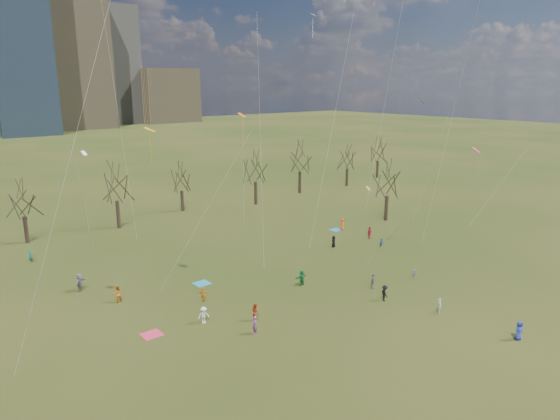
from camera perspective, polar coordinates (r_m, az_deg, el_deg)
ground at (r=48.13m, az=9.34°, el=-10.85°), size 500.00×500.00×0.00m
bare_tree_row at (r=74.71m, az=-12.53°, el=2.99°), size 113.04×29.80×9.50m
blanket_teal at (r=53.22m, az=-8.90°, el=-8.29°), size 1.60×1.50×0.03m
blanket_navy at (r=71.59m, az=6.42°, el=-2.27°), size 1.60×1.50×0.03m
blanket_crimson at (r=44.00m, az=-14.45°, el=-13.63°), size 1.60×1.50×0.03m
person_0 at (r=45.91m, az=25.64°, el=-12.32°), size 0.88×0.66×1.62m
person_1 at (r=48.25m, az=17.78°, el=-10.39°), size 0.60×0.60×1.40m
person_2 at (r=44.71m, az=-2.81°, el=-11.54°), size 0.77×0.91×1.63m
person_3 at (r=55.73m, az=15.12°, el=-7.02°), size 0.66×0.77×1.03m
person_4 at (r=48.69m, az=-8.77°, el=-9.56°), size 0.92×0.79×1.48m
person_5 at (r=51.92m, az=2.49°, el=-7.73°), size 1.56×0.52×1.67m
person_6 at (r=63.97m, az=6.16°, el=-3.59°), size 0.87×0.76×1.50m
person_7 at (r=42.50m, az=-2.92°, el=-13.02°), size 0.48×0.64×1.59m
person_8 at (r=65.21m, az=11.53°, el=-3.65°), size 0.67×0.65×1.08m
person_9 at (r=44.70m, az=-8.72°, el=-11.79°), size 1.09×0.77×1.53m
person_10 at (r=68.03m, az=10.18°, el=-2.57°), size 1.05×0.65×1.68m
person_11 at (r=54.33m, az=-21.90°, el=-7.69°), size 1.64×1.52×1.83m
person_12 at (r=71.39m, az=7.14°, el=-1.63°), size 0.87×1.00×1.72m
person_13 at (r=65.16m, az=-26.62°, el=-4.72°), size 0.64×0.67×1.54m
person_14 at (r=50.52m, az=-18.10°, el=-9.09°), size 0.83×0.64×1.70m
person_15 at (r=49.39m, az=11.87°, el=-9.28°), size 0.98×1.18×1.59m
person_16 at (r=51.90m, az=10.56°, el=-8.01°), size 1.02×0.79×1.62m
kites_airborne at (r=53.88m, az=2.14°, el=7.67°), size 75.60×33.67×32.57m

